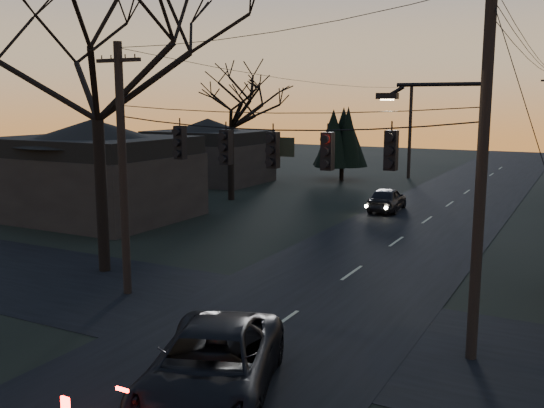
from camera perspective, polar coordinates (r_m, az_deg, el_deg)
The scene contains 13 objects.
main_road at distance 27.49m, azimuth 10.44°, elevation -4.35°, with size 8.00×120.00×0.02m, color black.
cross_road at distance 18.59m, azimuth 0.94°, elevation -11.08°, with size 60.00×7.00×0.02m, color black.
utility_pole_right at distance 17.01m, azimuth 18.19°, elevation -13.63°, with size 5.00×0.30×10.00m, color black, non-canonical shape.
utility_pole_left at distance 21.81m, azimuth -13.41°, elevation -8.19°, with size 1.80×0.30×8.50m, color black, non-canonical shape.
utility_pole_far_l at distance 53.74m, azimuth 12.70°, elevation 2.38°, with size 0.30×0.30×8.00m, color black, non-canonical shape.
span_signal_assembly at distance 17.54m, azimuth 0.28°, elevation 5.31°, with size 11.50×0.44×1.57m.
bare_tree_left at distance 24.02m, azimuth -16.35°, elevation 13.20°, with size 10.56×10.56×11.77m.
bare_tree_dist at distance 40.55m, azimuth -3.96°, elevation 9.78°, with size 6.97×6.97×9.58m.
evergreen_dist at distance 51.17m, azimuth 6.62°, elevation 6.04°, with size 3.91×3.91×5.64m.
house_left_near at distance 35.81m, azimuth -16.35°, elevation 3.20°, with size 10.00×8.00×5.60m.
house_left_far at distance 50.15m, azimuth -6.03°, elevation 5.05°, with size 9.00×7.00×5.20m.
suv_near at distance 13.91m, azimuth -5.70°, elevation -15.00°, with size 2.64×5.73×1.59m, color black.
sedan_oncoming_a at distance 37.28m, azimuth 10.78°, elevation 0.43°, with size 1.70×4.24×1.44m, color black.
Camera 1 is at (7.85, -5.51, 6.59)m, focal length 40.00 mm.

